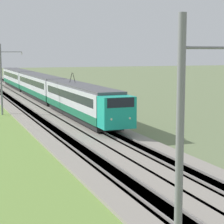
# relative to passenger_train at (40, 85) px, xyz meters

# --- Properties ---
(ballast_main) EXTENTS (240.00, 4.40, 0.30)m
(ballast_main) POSITION_rel_passenger_train_xyz_m (-9.94, 4.17, -2.17)
(ballast_main) COLOR gray
(ballast_main) RESTS_ON ground
(ballast_adjacent) EXTENTS (240.00, 4.40, 0.30)m
(ballast_adjacent) POSITION_rel_passenger_train_xyz_m (-9.94, 0.00, -2.17)
(ballast_adjacent) COLOR gray
(ballast_adjacent) RESTS_ON ground
(track_main) EXTENTS (240.00, 1.57, 0.45)m
(track_main) POSITION_rel_passenger_train_xyz_m (-9.94, 4.17, -2.16)
(track_main) COLOR #4C4238
(track_main) RESTS_ON ground
(track_adjacent) EXTENTS (240.00, 1.57, 0.45)m
(track_adjacent) POSITION_rel_passenger_train_xyz_m (-9.94, 0.00, -2.16)
(track_adjacent) COLOR #4C4238
(track_adjacent) RESTS_ON ground
(passenger_train) EXTENTS (64.46, 2.94, 4.97)m
(passenger_train) POSITION_rel_passenger_train_xyz_m (0.00, 0.00, 0.00)
(passenger_train) COLOR #19A88E
(passenger_train) RESTS_ON ground
(catenary_mast_near) EXTENTS (0.22, 2.56, 8.24)m
(catenary_mast_near) POSITION_rel_passenger_train_xyz_m (-54.64, 7.17, 1.94)
(catenary_mast_near) COLOR slate
(catenary_mast_near) RESTS_ON ground
(catenary_mast_mid) EXTENTS (0.22, 2.56, 8.14)m
(catenary_mast_mid) POSITION_rel_passenger_train_xyz_m (-14.13, 7.17, 1.89)
(catenary_mast_mid) COLOR slate
(catenary_mast_mid) RESTS_ON ground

